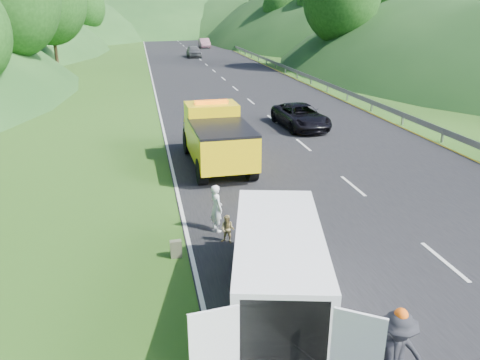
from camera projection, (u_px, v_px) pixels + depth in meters
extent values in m
plane|color=#38661E|center=(318.00, 240.00, 14.35)|extent=(320.00, 320.00, 0.00)
cube|color=black|center=(214.00, 71.00, 51.61)|extent=(14.00, 200.00, 0.02)
cube|color=gray|center=(252.00, 58.00, 64.48)|extent=(0.06, 140.00, 1.52)
cylinder|color=black|center=(188.00, 143.00, 22.56)|extent=(0.41, 1.09, 1.08)
cylinder|color=black|center=(229.00, 140.00, 23.00)|extent=(0.41, 1.09, 1.08)
cylinder|color=black|center=(202.00, 172.00, 18.63)|extent=(0.41, 1.09, 1.08)
cylinder|color=black|center=(252.00, 168.00, 19.07)|extent=(0.41, 1.09, 1.08)
cube|color=yellow|center=(212.00, 125.00, 21.59)|extent=(2.36, 1.79, 2.05)
cube|color=yellow|center=(222.00, 145.00, 19.47)|extent=(2.47, 3.73, 1.40)
cube|color=black|center=(222.00, 127.00, 19.21)|extent=(2.47, 3.73, 0.11)
cube|color=black|center=(207.00, 131.00, 22.97)|extent=(2.19, 1.35, 0.75)
cube|color=black|center=(205.00, 132.00, 23.64)|extent=(2.27, 0.28, 0.54)
cube|color=yellow|center=(206.00, 115.00, 23.07)|extent=(2.18, 0.91, 1.18)
cube|color=orange|center=(211.00, 102.00, 21.21)|extent=(1.52, 0.31, 0.17)
cube|color=black|center=(209.00, 114.00, 22.14)|extent=(2.05, 0.14, 0.97)
cylinder|color=black|center=(243.00, 261.00, 12.42)|extent=(0.45, 0.79, 0.74)
cylinder|color=black|center=(306.00, 262.00, 12.37)|extent=(0.45, 0.79, 0.74)
cylinder|color=black|center=(239.00, 340.00, 9.47)|extent=(0.45, 0.79, 0.74)
cylinder|color=black|center=(322.00, 342.00, 9.41)|extent=(0.45, 0.79, 0.74)
cube|color=white|center=(278.00, 265.00, 10.52)|extent=(2.99, 5.13, 1.71)
cube|color=white|center=(274.00, 229.00, 13.04)|extent=(2.00, 1.25, 0.93)
cube|color=black|center=(275.00, 208.00, 12.61)|extent=(1.74, 0.71, 0.77)
cube|color=black|center=(284.00, 334.00, 8.31)|extent=(1.55, 0.47, 1.48)
cube|color=white|center=(214.00, 349.00, 7.96)|extent=(0.88, 0.15, 1.58)
cube|color=white|center=(357.00, 352.00, 7.88)|extent=(0.76, 0.54, 1.58)
imported|color=silver|center=(217.00, 231.00, 14.92)|extent=(0.55, 0.66, 1.54)
imported|color=tan|center=(228.00, 243.00, 14.13)|extent=(0.55, 0.51, 0.89)
cube|color=#5D5F47|center=(176.00, 249.00, 13.26)|extent=(0.33, 0.19, 0.52)
imported|color=black|center=(300.00, 128.00, 27.53)|extent=(2.57, 5.03, 1.36)
imported|color=#424346|center=(194.00, 57.00, 65.59)|extent=(1.86, 4.61, 1.57)
imported|color=#7E5462|center=(204.00, 48.00, 80.52)|extent=(1.62, 4.65, 1.53)
imported|color=#A75358|center=(168.00, 38.00, 104.28)|extent=(2.08, 5.11, 1.48)
imported|color=#894A5C|center=(166.00, 36.00, 112.08)|extent=(1.86, 4.61, 1.57)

